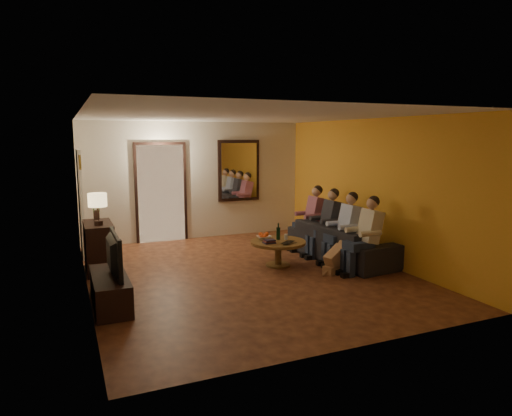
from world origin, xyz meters
name	(u,v)px	position (x,y,z in m)	size (l,w,h in m)	color
floor	(247,273)	(0.00, 0.00, 0.00)	(5.00, 6.00, 0.01)	#3F1A11
ceiling	(246,116)	(0.00, 0.00, 2.60)	(5.00, 6.00, 0.01)	white
back_wall	(196,181)	(0.00, 3.00, 1.30)	(5.00, 0.02, 2.60)	beige
front_wall	(354,231)	(0.00, -3.00, 1.30)	(5.00, 0.02, 2.60)	beige
left_wall	(83,205)	(-2.50, 0.00, 1.30)	(0.02, 6.00, 2.60)	beige
right_wall	(372,190)	(2.50, 0.00, 1.30)	(0.02, 6.00, 2.60)	beige
orange_accent	(371,190)	(2.49, 0.00, 1.30)	(0.01, 6.00, 2.60)	gold
kitchen_doorway	(161,194)	(-0.80, 2.98, 1.05)	(1.00, 0.06, 2.10)	#FFE0A5
door_trim	(161,194)	(-0.80, 2.97, 1.05)	(1.12, 0.04, 2.22)	black
fridge_glimpse	(173,200)	(-0.55, 2.98, 0.90)	(0.45, 0.03, 1.70)	silver
mirror_frame	(239,171)	(1.00, 2.96, 1.50)	(1.00, 0.05, 1.40)	black
mirror_glass	(239,171)	(1.00, 2.93, 1.50)	(0.86, 0.02, 1.26)	white
white_door	(81,203)	(-2.46, 2.30, 1.02)	(0.06, 0.85, 2.04)	white
framed_art	(80,162)	(-2.47, 1.30, 1.85)	(0.03, 0.28, 0.24)	#B28C33
art_canvas	(81,162)	(-2.46, 1.30, 1.85)	(0.01, 0.22, 0.18)	brown
dresser	(99,247)	(-2.25, 1.12, 0.42)	(0.45, 0.94, 0.83)	black
table_lamp	(98,209)	(-2.25, 0.90, 1.10)	(0.30, 0.30, 0.54)	beige
flower_vase	(96,208)	(-2.25, 1.34, 1.05)	(0.14, 0.14, 0.44)	red
tv_stand	(110,290)	(-2.25, -0.66, 0.21)	(0.45, 1.28, 0.43)	black
tv	(108,255)	(-2.25, -0.66, 0.71)	(0.13, 0.99, 0.57)	black
sofa	(341,242)	(1.95, 0.14, 0.34)	(0.90, 2.30, 0.67)	black
person_a	(367,238)	(1.85, -0.76, 0.60)	(0.60, 0.40, 1.20)	tan
person_b	(346,231)	(1.85, -0.16, 0.60)	(0.60, 0.40, 1.20)	tan
person_c	(328,225)	(1.85, 0.44, 0.60)	(0.60, 0.40, 1.20)	tan
person_d	(312,220)	(1.85, 1.04, 0.60)	(0.60, 0.40, 1.20)	tan
dog	(336,256)	(1.41, -0.53, 0.28)	(0.56, 0.24, 0.56)	#B08451
coffee_table	(278,253)	(0.69, 0.21, 0.23)	(0.98, 0.98, 0.45)	brown
bowl	(264,238)	(0.51, 0.43, 0.48)	(0.26, 0.26, 0.06)	white
oranges	(264,234)	(0.51, 0.43, 0.55)	(0.20, 0.20, 0.08)	#DF4912
wine_bottle	(278,231)	(0.74, 0.31, 0.60)	(0.07, 0.07, 0.31)	black
wine_glass	(286,237)	(0.87, 0.26, 0.50)	(0.06, 0.06, 0.10)	silver
book_stack	(269,241)	(0.47, 0.11, 0.48)	(0.20, 0.15, 0.07)	black
laptop	(291,243)	(0.79, -0.07, 0.46)	(0.33, 0.21, 0.03)	black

